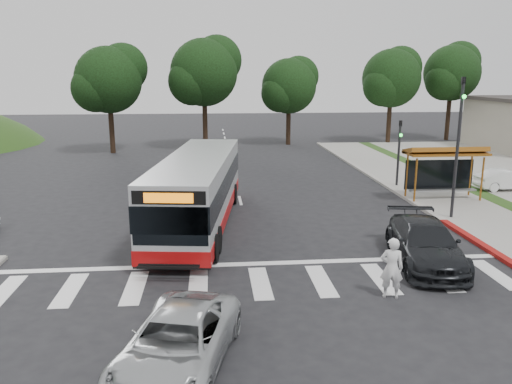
{
  "coord_description": "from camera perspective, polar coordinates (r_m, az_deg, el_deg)",
  "views": [
    {
      "loc": [
        -1.5,
        -19.97,
        6.54
      ],
      "look_at": [
        0.41,
        1.11,
        1.6
      ],
      "focal_mm": 35.0,
      "sensor_mm": 36.0,
      "label": 1
    }
  ],
  "objects": [
    {
      "name": "bus_shelter",
      "position": [
        28.24,
        20.75,
        3.76
      ],
      "size": [
        4.2,
        1.6,
        2.86
      ],
      "color": "#935518",
      "rests_on": "sidewalk_east"
    },
    {
      "name": "pedestrian",
      "position": [
        15.6,
        15.24,
        -8.37
      ],
      "size": [
        0.78,
        0.61,
        1.89
      ],
      "primitive_type": "imported",
      "rotation": [
        0.0,
        0.0,
        2.88
      ],
      "color": "white",
      "rests_on": "ground"
    },
    {
      "name": "sidewalk_east",
      "position": [
        31.31,
        18.47,
        0.51
      ],
      "size": [
        4.0,
        40.0,
        0.12
      ],
      "primitive_type": "cube",
      "color": "gray",
      "rests_on": "ground"
    },
    {
      "name": "tree_north_c",
      "position": [
        44.83,
        -16.4,
        12.31
      ],
      "size": [
        6.16,
        5.74,
        9.3
      ],
      "color": "black",
      "rests_on": "ground"
    },
    {
      "name": "crosswalk_ladder",
      "position": [
        16.4,
        0.5,
        -10.34
      ],
      "size": [
        18.0,
        2.6,
        0.01
      ],
      "primitive_type": "cube",
      "color": "silver",
      "rests_on": "ground"
    },
    {
      "name": "traffic_signal_ne_tall",
      "position": [
        24.31,
        22.14,
        5.89
      ],
      "size": [
        0.18,
        0.37,
        6.5
      ],
      "color": "black",
      "rests_on": "ground"
    },
    {
      "name": "tree_ne_a",
      "position": [
        51.15,
        15.29,
        12.53
      ],
      "size": [
        6.16,
        5.74,
        9.3
      ],
      "color": "black",
      "rests_on": "parking_lot"
    },
    {
      "name": "traffic_signal_ne_short",
      "position": [
        30.81,
        16.04,
        5.06
      ],
      "size": [
        0.18,
        0.37,
        4.0
      ],
      "color": "black",
      "rests_on": "ground"
    },
    {
      "name": "curb_east_red",
      "position": [
        21.79,
        24.02,
        -5.3
      ],
      "size": [
        0.32,
        6.0,
        0.15
      ],
      "primitive_type": "cube",
      "color": "maroon",
      "rests_on": "ground"
    },
    {
      "name": "tree_north_a",
      "position": [
        46.04,
        -5.87,
        13.56
      ],
      "size": [
        6.6,
        6.15,
        10.17
      ],
      "color": "black",
      "rests_on": "ground"
    },
    {
      "name": "curb_east",
      "position": [
        30.56,
        15.03,
        0.47
      ],
      "size": [
        0.3,
        40.0,
        0.15
      ],
      "primitive_type": "cube",
      "color": "#9E9991",
      "rests_on": "ground"
    },
    {
      "name": "silver_suv_south",
      "position": [
        11.88,
        -9.01,
        -16.72
      ],
      "size": [
        3.29,
        5.13,
        1.32
      ],
      "primitive_type": "imported",
      "rotation": [
        0.0,
        0.0,
        -0.25
      ],
      "color": "#B5B8BA",
      "rests_on": "ground"
    },
    {
      "name": "dark_sedan",
      "position": [
        18.76,
        18.76,
        -5.56
      ],
      "size": [
        2.9,
        5.45,
        1.5
      ],
      "primitive_type": "imported",
      "rotation": [
        0.0,
        0.0,
        -0.16
      ],
      "color": "black",
      "rests_on": "ground"
    },
    {
      "name": "tree_north_b",
      "position": [
        48.63,
        3.86,
        12.08
      ],
      "size": [
        5.72,
        5.33,
        8.43
      ],
      "color": "black",
      "rests_on": "ground"
    },
    {
      "name": "ground",
      "position": [
        21.07,
        -0.85,
        -4.95
      ],
      "size": [
        140.0,
        140.0,
        0.0
      ],
      "primitive_type": "plane",
      "color": "black",
      "rests_on": "ground"
    },
    {
      "name": "transit_bus",
      "position": [
        22.25,
        -6.62,
        0.1
      ],
      "size": [
        4.15,
        12.27,
        3.11
      ],
      "primitive_type": null,
      "rotation": [
        0.0,
        0.0,
        -0.13
      ],
      "color": "silver",
      "rests_on": "ground"
    },
    {
      "name": "tree_ne_b",
      "position": [
        55.74,
        21.52,
        12.65
      ],
      "size": [
        6.16,
        5.74,
        10.02
      ],
      "color": "black",
      "rests_on": "ground"
    },
    {
      "name": "parked_car_1",
      "position": [
        32.23,
        26.77,
        1.26
      ],
      "size": [
        3.57,
        1.25,
        1.18
      ],
      "primitive_type": "imported",
      "rotation": [
        0.0,
        0.0,
        1.57
      ],
      "color": "white",
      "rests_on": "parking_lot"
    }
  ]
}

